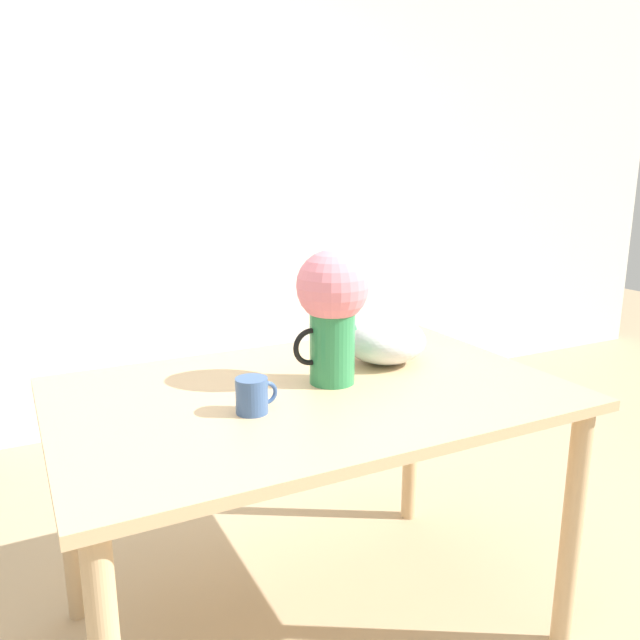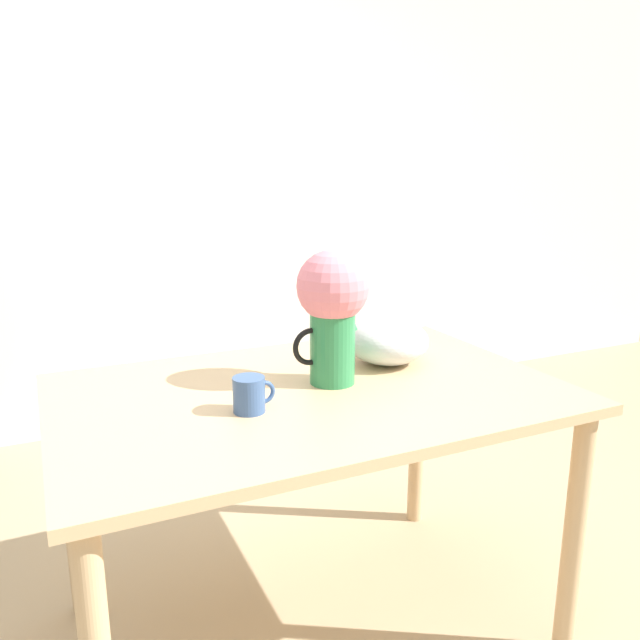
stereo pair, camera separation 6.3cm
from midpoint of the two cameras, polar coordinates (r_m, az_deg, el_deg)
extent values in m
cube|color=silver|center=(3.42, -16.97, 11.54)|extent=(8.00, 0.05, 2.60)
cube|color=tan|center=(1.77, 0.16, -6.76)|extent=(1.40, 0.92, 0.03)
cylinder|color=tan|center=(2.02, 23.08, -17.76)|extent=(0.06, 0.06, 0.76)
cylinder|color=tan|center=(2.16, -20.92, -15.36)|extent=(0.06, 0.06, 0.76)
cylinder|color=tan|center=(2.54, 9.62, -10.03)|extent=(0.06, 0.06, 0.76)
cylinder|color=#2D844C|center=(1.79, 2.16, -2.52)|extent=(0.13, 0.13, 0.21)
cone|color=#2D844C|center=(1.79, 3.76, -0.03)|extent=(0.05, 0.05, 0.05)
torus|color=black|center=(1.75, 0.18, -2.45)|extent=(0.11, 0.02, 0.11)
sphere|color=#3D7033|center=(1.75, 2.20, 1.94)|extent=(0.15, 0.15, 0.15)
sphere|color=pink|center=(1.75, 2.22, 3.10)|extent=(0.21, 0.21, 0.21)
cylinder|color=#385689|center=(1.60, -5.52, -6.83)|extent=(0.08, 0.08, 0.09)
torus|color=#385689|center=(1.61, -4.07, -6.62)|extent=(0.06, 0.01, 0.06)
ellipsoid|color=silver|center=(1.99, 7.09, -1.89)|extent=(0.26, 0.26, 0.15)
camera|label=1|loc=(0.03, -88.96, 0.25)|focal=35.00mm
camera|label=2|loc=(0.03, 91.04, -0.25)|focal=35.00mm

